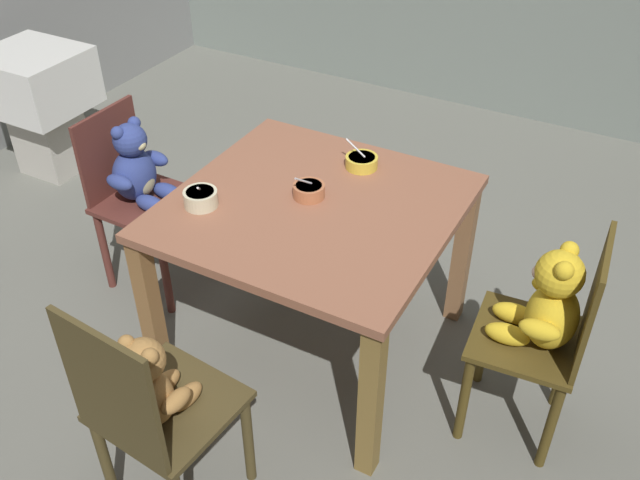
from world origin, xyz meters
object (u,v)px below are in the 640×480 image
teddy_chair_near_front (152,399)px  teddy_chair_near_right (547,316)px  porridge_bowl_cream_near_left (201,198)px  porridge_bowl_yellow_far_center (362,162)px  porridge_bowl_terracotta_center (309,190)px  dining_table (314,228)px  teddy_chair_near_left (138,180)px  sink_basin (39,95)px

teddy_chair_near_front → teddy_chair_near_right: bearing=-41.6°
porridge_bowl_cream_near_left → porridge_bowl_yellow_far_center: bearing=52.9°
porridge_bowl_cream_near_left → porridge_bowl_terracotta_center: bearing=37.0°
porridge_bowl_cream_near_left → teddy_chair_near_front: bearing=-66.9°
porridge_bowl_cream_near_left → porridge_bowl_terracotta_center: size_ratio=0.99×
teddy_chair_near_right → porridge_bowl_cream_near_left: teddy_chair_near_right is taller
teddy_chair_near_front → dining_table: bearing=1.3°
porridge_bowl_yellow_far_center → dining_table: bearing=-97.6°
teddy_chair_near_front → porridge_bowl_terracotta_center: bearing=3.8°
dining_table → porridge_bowl_terracotta_center: 0.15m
dining_table → teddy_chair_near_left: 0.90m
teddy_chair_near_right → porridge_bowl_terracotta_center: (-0.93, 0.03, 0.19)m
sink_basin → teddy_chair_near_front: bearing=-35.9°
teddy_chair_near_left → teddy_chair_near_right: bearing=-0.2°
porridge_bowl_cream_near_left → porridge_bowl_terracotta_center: 0.40m
porridge_bowl_yellow_far_center → teddy_chair_near_right: bearing=-20.6°
teddy_chair_near_front → teddy_chair_near_left: 1.25m
porridge_bowl_terracotta_center → sink_basin: size_ratio=0.18×
teddy_chair_near_right → teddy_chair_near_left: teddy_chair_near_right is taller
teddy_chair_near_right → porridge_bowl_terracotta_center: bearing=-6.5°
teddy_chair_near_left → porridge_bowl_cream_near_left: porridge_bowl_cream_near_left is taller
porridge_bowl_terracotta_center → sink_basin: (-2.01, 0.51, -0.28)m
teddy_chair_near_front → porridge_bowl_yellow_far_center: bearing=0.4°
teddy_chair_near_left → sink_basin: teddy_chair_near_left is taller
teddy_chair_near_front → porridge_bowl_yellow_far_center: (0.11, 1.21, 0.23)m
dining_table → teddy_chair_near_front: 0.90m
teddy_chair_near_left → porridge_bowl_cream_near_left: (0.54, -0.25, 0.22)m
teddy_chair_near_right → dining_table: bearing=-4.5°
porridge_bowl_cream_near_left → porridge_bowl_yellow_far_center: porridge_bowl_cream_near_left is taller
porridge_bowl_cream_near_left → porridge_bowl_yellow_far_center: 0.66m
teddy_chair_near_right → teddy_chair_near_front: bearing=38.5°
teddy_chair_near_left → porridge_bowl_yellow_far_center: 1.00m
dining_table → porridge_bowl_terracotta_center: (-0.04, 0.03, 0.14)m
teddy_chair_near_front → porridge_bowl_terracotta_center: teddy_chair_near_front is taller
dining_table → teddy_chair_near_front: bearing=-94.2°
teddy_chair_near_front → porridge_bowl_cream_near_left: teddy_chair_near_front is taller
dining_table → porridge_bowl_yellow_far_center: (0.04, 0.32, 0.14)m
porridge_bowl_yellow_far_center → porridge_bowl_cream_near_left: bearing=-127.1°
porridge_bowl_terracotta_center → teddy_chair_near_right: bearing=-2.1°
dining_table → teddy_chair_near_front: teddy_chair_near_front is taller
teddy_chair_near_front → porridge_bowl_yellow_far_center: size_ratio=6.49×
teddy_chair_near_left → porridge_bowl_yellow_far_center: bearing=17.6°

